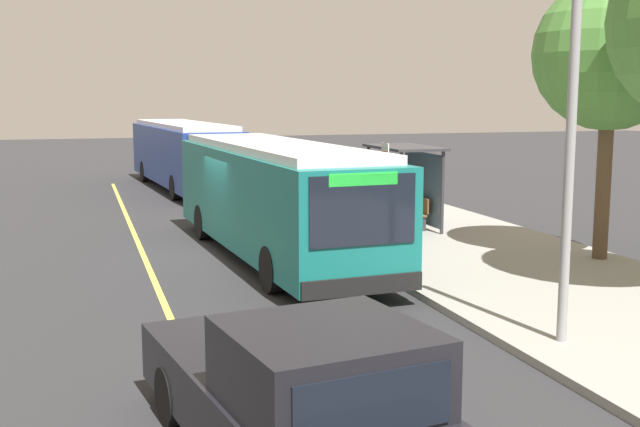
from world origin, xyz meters
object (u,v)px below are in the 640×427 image
waiting_bench (412,212)px  transit_bus_main (275,195)px  pickup_truck (298,399)px  pedestrian_commuter (382,202)px  route_sign_post (385,181)px  transit_bus_second (183,153)px

waiting_bench → transit_bus_main: bearing=-62.7°
pickup_truck → pedestrian_commuter: pickup_truck is taller
route_sign_post → pickup_truck: bearing=-26.4°
transit_bus_second → waiting_bench: bearing=20.9°
transit_bus_main → route_sign_post: bearing=75.9°
transit_bus_main → pickup_truck: (11.32, -2.57, -0.76)m
waiting_bench → pedestrian_commuter: (0.99, -1.39, 0.48)m
pickup_truck → route_sign_post: size_ratio=2.01×
transit_bus_main → transit_bus_second: (-15.96, -0.23, 0.00)m
transit_bus_main → route_sign_post: 2.82m
transit_bus_main → transit_bus_second: size_ratio=0.92×
waiting_bench → pedestrian_commuter: pedestrian_commuter is taller
waiting_bench → route_sign_post: route_sign_post is taller
transit_bus_second → pedestrian_commuter: (14.41, 3.75, -0.50)m
route_sign_post → waiting_bench: bearing=145.8°
transit_bus_second → route_sign_post: (16.64, 2.95, 0.34)m
transit_bus_main → pickup_truck: transit_bus_main is taller
transit_bus_second → waiting_bench: size_ratio=7.61×
waiting_bench → pedestrian_commuter: 1.77m
pedestrian_commuter → transit_bus_second: bearing=-165.4°
transit_bus_second → route_sign_post: size_ratio=4.35×
pickup_truck → waiting_bench: size_ratio=3.53×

